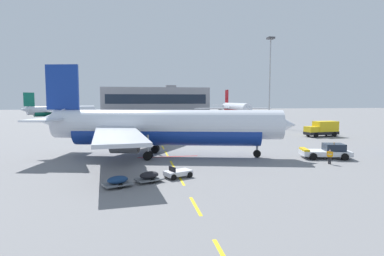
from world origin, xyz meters
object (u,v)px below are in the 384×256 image
Objects in this scene: baggage_train at (149,176)px; airliner_far_center at (61,111)px; pushback_tug at (327,151)px; airliner_foreground at (162,127)px; ground_crew_worker at (330,156)px; apron_light_mast_far at (270,72)px; fuel_service_truck at (322,129)px; airliner_mid_left at (235,108)px.

airliner_far_center is at bearing 106.67° from baggage_train.
airliner_far_center is (-53.06, 92.33, 2.40)m from pushback_tug.
airliner_foreground is 20.93m from ground_crew_worker.
pushback_tug is 0.27× the size of apron_light_mast_far.
apron_light_mast_far reaches higher than fuel_service_truck.
airliner_far_center is at bearing -179.36° from airliner_mid_left.
pushback_tug is at bearing -100.78° from airliner_mid_left.
airliner_far_center is 3.25× the size of baggage_train.
fuel_service_truck is at bearing 26.32° from airliner_foreground.
pushback_tug is 94.84m from airliner_mid_left.
airliner_foreground is 52.47m from apron_light_mast_far.
fuel_service_truck is (66.44, -70.38, -1.66)m from airliner_far_center.
airliner_foreground reaches higher than fuel_service_truck.
airliner_mid_left is at bearing 79.22° from pushback_tug.
apron_light_mast_far reaches higher than airliner_far_center.
airliner_mid_left is at bearing 82.97° from apron_light_mast_far.
baggage_train is at bearing -168.16° from ground_crew_worker.
airliner_mid_left is 1.43× the size of apron_light_mast_far.
ground_crew_worker is (18.91, -8.47, -2.98)m from airliner_foreground.
airliner_mid_left is 4.80× the size of fuel_service_truck.
airliner_mid_left is 70.80m from airliner_far_center.
apron_light_mast_far is at bearing 75.26° from pushback_tug.
pushback_tug is at bearing 18.85° from baggage_train.
airliner_mid_left is 4.12× the size of baggage_train.
ground_crew_worker is (-1.91, -3.44, 0.07)m from pushback_tug.
baggage_train is (-2.24, -12.90, -3.42)m from airliner_foreground.
airliner_far_center is 108.60m from ground_crew_worker.
fuel_service_truck is 26.46m from apron_light_mast_far.
ground_crew_worker is (51.15, -95.77, -2.33)m from airliner_far_center.
airliner_far_center is at bearing 110.27° from airliner_foreground.
airliner_foreground reaches higher than pushback_tug.
baggage_train is (-23.06, -7.87, -0.38)m from pushback_tug.
fuel_service_truck reaches higher than ground_crew_worker.
airliner_mid_left is at bearing 0.64° from airliner_far_center.
pushback_tug is 0.77× the size of baggage_train.
apron_light_mast_far reaches higher than ground_crew_worker.
fuel_service_truck is at bearing 39.30° from baggage_train.
pushback_tug is at bearing 60.95° from ground_crew_worker.
airliner_far_center is 81.34m from apron_light_mast_far.
airliner_foreground reaches higher than ground_crew_worker.
apron_light_mast_far is (32.56, 39.59, 11.23)m from airliner_foreground.
apron_light_mast_far reaches higher than airliner_mid_left.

